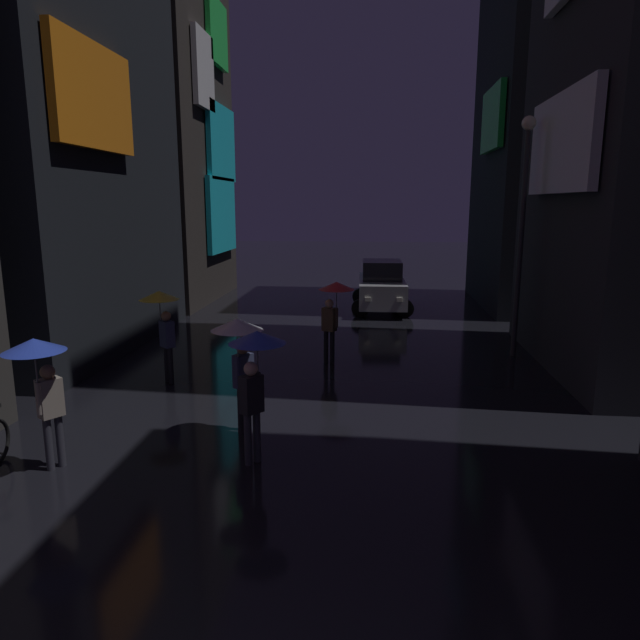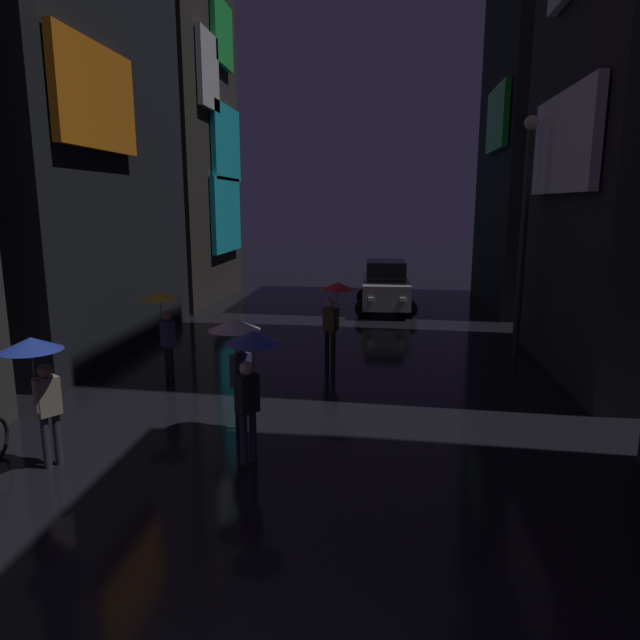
{
  "view_description": "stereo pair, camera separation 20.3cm",
  "coord_description": "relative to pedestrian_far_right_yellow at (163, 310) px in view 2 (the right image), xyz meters",
  "views": [
    {
      "loc": [
        1.2,
        -1.96,
        4.06
      ],
      "look_at": [
        0.0,
        10.64,
        1.46
      ],
      "focal_mm": 32.0,
      "sensor_mm": 36.0,
      "label": 1
    },
    {
      "loc": [
        1.41,
        -1.94,
        4.06
      ],
      "look_at": [
        0.0,
        10.64,
        1.46
      ],
      "focal_mm": 32.0,
      "sensor_mm": 36.0,
      "label": 2
    }
  ],
  "objects": [
    {
      "name": "car_distant",
      "position": [
        5.06,
        9.49,
        -0.74
      ],
      "size": [
        2.33,
        4.19,
        1.92
      ],
      "color": "#99999E",
      "rests_on": "ground"
    },
    {
      "name": "pedestrian_foreground_right_clear",
      "position": [
        2.46,
        -2.85,
        0.0
      ],
      "size": [
        0.9,
        0.9,
        2.12
      ],
      "color": "black",
      "rests_on": "ground"
    },
    {
      "name": "building_right_far",
      "position": [
        11.05,
        11.3,
        8.36
      ],
      "size": [
        4.25,
        7.18,
        20.04
      ],
      "color": "black",
      "rests_on": "ground"
    },
    {
      "name": "pedestrian_near_crossing_blue",
      "position": [
        2.95,
        -3.85,
        0.0
      ],
      "size": [
        0.9,
        0.9,
        2.12
      ],
      "color": "#2D2D38",
      "rests_on": "ground"
    },
    {
      "name": "streetlamp_right_far",
      "position": [
        8.56,
        3.15,
        2.15
      ],
      "size": [
        0.36,
        0.36,
        6.21
      ],
      "color": "#2D2D33",
      "rests_on": "ground"
    },
    {
      "name": "pedestrian_far_right_yellow",
      "position": [
        0.0,
        0.0,
        0.0
      ],
      "size": [
        0.9,
        0.9,
        2.12
      ],
      "color": "black",
      "rests_on": "ground"
    },
    {
      "name": "pedestrian_midstreet_centre_red",
      "position": [
        3.77,
        1.93,
        0.0
      ],
      "size": [
        0.9,
        0.9,
        2.12
      ],
      "color": "black",
      "rests_on": "ground"
    },
    {
      "name": "building_left_far",
      "position": [
        -3.9,
        11.36,
        5.4
      ],
      "size": [
        4.25,
        7.28,
        14.15
      ],
      "color": "#2D2826",
      "rests_on": "ground"
    },
    {
      "name": "pedestrian_foreground_left_blue",
      "position": [
        -0.16,
        -4.54,
        0.0
      ],
      "size": [
        0.9,
        0.9,
        2.12
      ],
      "color": "#2D2D38",
      "rests_on": "ground"
    }
  ]
}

